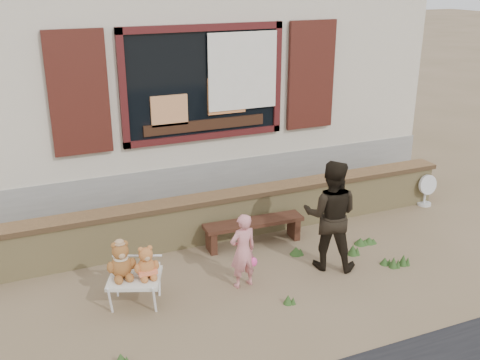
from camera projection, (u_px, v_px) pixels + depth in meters
name	position (u px, v px, depth m)	size (l,w,h in m)	color
ground	(258.00, 267.00, 7.28)	(80.00, 80.00, 0.00)	brown
shopfront	(158.00, 63.00, 10.45)	(8.04, 5.13, 4.00)	#A89A87
brick_wall	(229.00, 214.00, 8.02)	(7.10, 0.36, 0.67)	tan
bench	(254.00, 227.00, 7.80)	(1.43, 0.36, 0.36)	#341B12
folding_chair	(135.00, 279.00, 6.37)	(0.73, 0.69, 0.36)	silver
teddy_bear_left	(121.00, 259.00, 6.28)	(0.33, 0.29, 0.45)	brown
teddy_bear_right	(146.00, 261.00, 6.29)	(0.29, 0.25, 0.39)	#9D5B2B
child	(243.00, 251.00, 6.69)	(0.35, 0.23, 0.95)	pink
adult	(331.00, 215.00, 7.06)	(0.70, 0.55, 1.44)	black
fan_right	(426.00, 190.00, 9.12)	(0.33, 0.22, 0.53)	silver
grass_tufts	(332.00, 264.00, 7.24)	(3.93, 1.50, 0.15)	#2D4E1F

